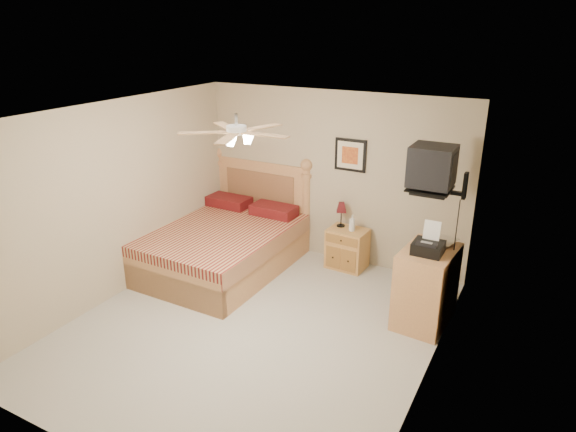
% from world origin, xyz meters
% --- Properties ---
extents(floor, '(4.50, 4.50, 0.00)m').
position_xyz_m(floor, '(0.00, 0.00, 0.00)').
color(floor, '#A8A398').
rests_on(floor, ground).
extents(ceiling, '(4.00, 4.50, 0.04)m').
position_xyz_m(ceiling, '(0.00, 0.00, 2.50)').
color(ceiling, white).
rests_on(ceiling, ground).
extents(wall_back, '(4.00, 0.04, 2.50)m').
position_xyz_m(wall_back, '(0.00, 2.25, 1.25)').
color(wall_back, tan).
rests_on(wall_back, ground).
extents(wall_front, '(4.00, 0.04, 2.50)m').
position_xyz_m(wall_front, '(0.00, -2.25, 1.25)').
color(wall_front, tan).
rests_on(wall_front, ground).
extents(wall_left, '(0.04, 4.50, 2.50)m').
position_xyz_m(wall_left, '(-2.00, 0.00, 1.25)').
color(wall_left, tan).
rests_on(wall_left, ground).
extents(wall_right, '(0.04, 4.50, 2.50)m').
position_xyz_m(wall_right, '(2.00, 0.00, 1.25)').
color(wall_right, tan).
rests_on(wall_right, ground).
extents(bed, '(1.79, 2.32, 1.48)m').
position_xyz_m(bed, '(-1.25, 1.12, 0.74)').
color(bed, tan).
rests_on(bed, ground).
extents(nightstand, '(0.57, 0.44, 0.59)m').
position_xyz_m(nightstand, '(0.37, 2.00, 0.30)').
color(nightstand, '#B57236').
rests_on(nightstand, ground).
extents(table_lamp, '(0.25, 0.25, 0.36)m').
position_xyz_m(table_lamp, '(0.23, 2.08, 0.77)').
color(table_lamp, '#500F14').
rests_on(table_lamp, nightstand).
extents(lotion_bottle, '(0.09, 0.09, 0.24)m').
position_xyz_m(lotion_bottle, '(0.44, 1.99, 0.71)').
color(lotion_bottle, silver).
rests_on(lotion_bottle, nightstand).
extents(framed_picture, '(0.46, 0.04, 0.46)m').
position_xyz_m(framed_picture, '(0.27, 2.23, 1.62)').
color(framed_picture, black).
rests_on(framed_picture, wall_back).
extents(dresser, '(0.62, 0.84, 0.95)m').
position_xyz_m(dresser, '(1.73, 1.07, 0.47)').
color(dresser, '#B77951').
rests_on(dresser, ground).
extents(fax_machine, '(0.33, 0.35, 0.35)m').
position_xyz_m(fax_machine, '(1.73, 0.97, 1.12)').
color(fax_machine, black).
rests_on(fax_machine, dresser).
extents(magazine_lower, '(0.25, 0.30, 0.02)m').
position_xyz_m(magazine_lower, '(1.71, 1.34, 0.96)').
color(magazine_lower, beige).
rests_on(magazine_lower, dresser).
extents(magazine_upper, '(0.28, 0.34, 0.02)m').
position_xyz_m(magazine_upper, '(1.74, 1.34, 0.98)').
color(magazine_upper, gray).
rests_on(magazine_upper, magazine_lower).
extents(wall_tv, '(0.56, 0.46, 0.58)m').
position_xyz_m(wall_tv, '(1.75, 1.34, 1.81)').
color(wall_tv, black).
rests_on(wall_tv, wall_right).
extents(ceiling_fan, '(1.14, 1.14, 0.28)m').
position_xyz_m(ceiling_fan, '(0.00, -0.20, 2.36)').
color(ceiling_fan, white).
rests_on(ceiling_fan, ceiling).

